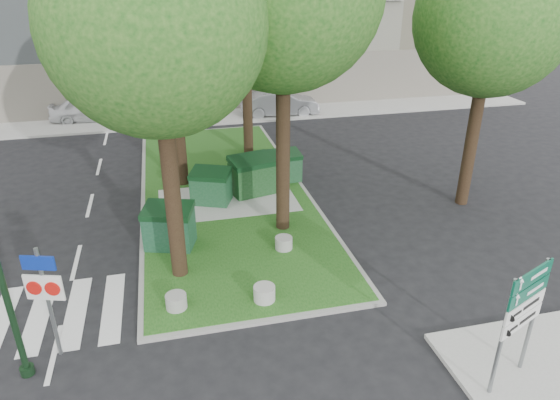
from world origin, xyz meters
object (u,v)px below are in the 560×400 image
object	(u,v)px
bollard_mid	(264,293)
car_silver	(280,103)
car_white	(91,108)
bollard_right	(284,243)
traffic_sign_pole	(45,289)
directional_sign	(523,309)
tree_median_near_left	(157,1)
dumpster_b	(211,187)
litter_bin	(266,159)
dumpster_d	(284,166)
bollard_left	(176,301)
dumpster_a	(169,226)
tree_street_right	(497,2)
dumpster_c	(252,176)

from	to	relation	value
bollard_mid	car_silver	bearing A→B (deg)	75.26
car_white	bollard_right	bearing A→B (deg)	-153.32
traffic_sign_pole	car_white	world-z (taller)	traffic_sign_pole
directional_sign	tree_median_near_left	bearing A→B (deg)	114.75
car_silver	dumpster_b	bearing A→B (deg)	157.98
litter_bin	traffic_sign_pole	size ratio (longest dim) A/B	0.25
litter_bin	directional_sign	world-z (taller)	directional_sign
dumpster_d	bollard_right	bearing A→B (deg)	-108.39
bollard_mid	litter_bin	size ratio (longest dim) A/B	0.83
dumpster_d	bollard_left	distance (m)	8.84
dumpster_d	bollard_right	xyz separation A→B (m)	(-1.31, -5.27, -0.40)
dumpster_a	litter_bin	size ratio (longest dim) A/B	2.51
tree_street_right	car_silver	world-z (taller)	tree_street_right
tree_street_right	dumpster_c	xyz separation A→B (m)	(-7.58, 2.39, -6.15)
tree_street_right	car_white	bearing A→B (deg)	135.18
dumpster_c	bollard_left	bearing A→B (deg)	-129.93
bollard_mid	directional_sign	xyz separation A→B (m)	(4.39, -3.89, 1.63)
tree_median_near_left	dumpster_a	size ratio (longest dim) A/B	6.09
dumpster_d	car_silver	xyz separation A→B (m)	(2.17, 9.77, 0.03)
tree_median_near_left	directional_sign	xyz separation A→B (m)	(6.37, -5.74, -5.36)
bollard_mid	car_white	xyz separation A→B (m)	(-6.02, 18.79, 0.42)
dumpster_c	dumpster_d	bearing A→B (deg)	18.71
tree_street_right	litter_bin	distance (m)	10.43
tree_median_near_left	car_white	xyz separation A→B (m)	(-4.03, 16.94, -6.57)
bollard_mid	car_white	world-z (taller)	car_white
bollard_mid	bollard_right	bearing A→B (deg)	65.18
traffic_sign_pole	car_white	bearing A→B (deg)	110.50
bollard_left	directional_sign	world-z (taller)	directional_sign
dumpster_c	bollard_mid	world-z (taller)	dumpster_c
tree_median_near_left	car_white	bearing A→B (deg)	103.39
dumpster_a	car_white	size ratio (longest dim) A/B	0.39
dumpster_c	bollard_mid	bearing A→B (deg)	-111.86
traffic_sign_pole	car_silver	distance (m)	20.57
dumpster_a	directional_sign	size ratio (longest dim) A/B	0.63
litter_bin	directional_sign	distance (m)	13.48
dumpster_a	bollard_mid	world-z (taller)	dumpster_a
dumpster_a	directional_sign	bearing A→B (deg)	-30.03
tree_street_right	bollard_left	bearing A→B (deg)	-158.91
bollard_mid	car_white	bearing A→B (deg)	107.76
tree_median_near_left	dumpster_b	xyz separation A→B (m)	(1.32, 4.42, -6.57)
bollard_left	traffic_sign_pole	bearing A→B (deg)	-160.67
dumpster_a	dumpster_c	bearing A→B (deg)	63.67
dumpster_b	car_silver	distance (m)	12.37
dumpster_c	litter_bin	size ratio (longest dim) A/B	2.63
bollard_left	car_white	world-z (taller)	car_white
car_silver	dumpster_a	bearing A→B (deg)	157.09
traffic_sign_pole	car_silver	xyz separation A→B (m)	(9.52, 18.20, -1.05)
tree_median_near_left	dumpster_a	bearing A→B (deg)	99.91
dumpster_b	dumpster_d	size ratio (longest dim) A/B	1.20
dumpster_d	dumpster_c	bearing A→B (deg)	-151.82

